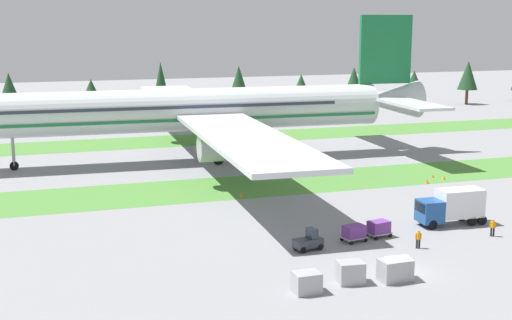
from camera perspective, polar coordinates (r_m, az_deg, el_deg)
ground_plane at (r=58.85m, az=11.82°, el=-9.01°), size 400.00×400.00×0.00m
grass_strip_near at (r=87.98m, az=1.07°, el=-2.00°), size 320.00×12.04×0.01m
grass_strip_far at (r=122.00m, az=-4.47°, el=1.68°), size 320.00×12.04×0.01m
airliner at (r=102.37m, az=-4.67°, el=4.11°), size 70.53×86.26×21.04m
baggage_tug at (r=63.22m, az=4.30°, el=-6.58°), size 2.80×1.78×1.97m
cargo_dolly_lead at (r=65.99m, az=7.96°, el=-5.80°), size 2.45×1.90×1.55m
cargo_dolly_second at (r=67.72m, az=9.93°, el=-5.42°), size 2.45×1.90×1.55m
catering_truck at (r=73.11m, az=15.58°, el=-3.59°), size 7.02×2.50×3.58m
ground_crew_marshaller at (r=70.54m, az=18.65°, el=-5.15°), size 0.48×0.36×1.74m
ground_crew_loader at (r=65.09m, az=13.03°, el=-6.20°), size 0.54×0.36×1.74m
uld_container_0 at (r=55.90m, az=7.66°, el=-9.01°), size 2.16×1.81×1.73m
uld_container_1 at (r=53.70m, az=4.12°, el=-9.88°), size 2.04×1.65×1.60m
uld_container_2 at (r=56.79m, az=10.99°, el=-8.79°), size 2.09×1.72×1.75m
uld_container_3 at (r=57.23m, az=11.47°, el=-8.66°), size 2.17×1.82×1.72m
taxiway_marker_0 at (r=94.78m, az=14.14°, el=-1.24°), size 0.44×0.44×0.48m
taxiway_marker_1 at (r=91.12m, az=13.71°, el=-1.67°), size 0.44×0.44×0.60m
taxiway_marker_2 at (r=93.90m, az=15.00°, el=-1.39°), size 0.44×0.44×0.49m
taxiway_marker_3 at (r=81.76m, az=-1.16°, el=-2.81°), size 0.44×0.44×0.62m
distant_tree_line at (r=153.44m, az=-7.34°, el=6.07°), size 189.14×9.46×11.84m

